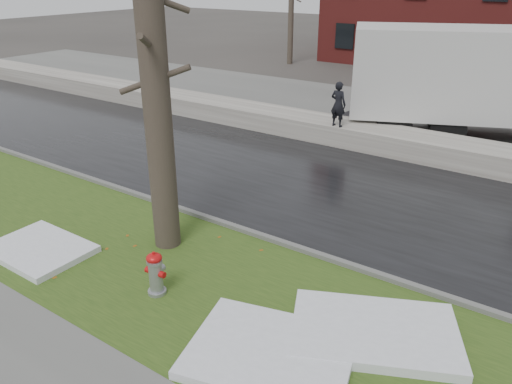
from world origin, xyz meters
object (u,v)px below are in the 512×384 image
Objects in this scene: box_truck at (476,82)px; worker at (338,104)px; tree at (155,84)px; fire_hydrant at (156,271)px.

worker is (-3.62, -3.66, -0.57)m from box_truck.
tree is at bearing -129.89° from box_truck.
box_truck is at bearing -129.23° from worker.
fire_hydrant is 10.17m from worker.
tree is 8.79m from worker.
fire_hydrant is 0.08× the size of box_truck.
worker is at bearing 89.64° from tree.
tree reaches higher than box_truck.
box_truck is 7.44× the size of worker.
worker is (-1.13, 10.06, 1.01)m from fire_hydrant.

